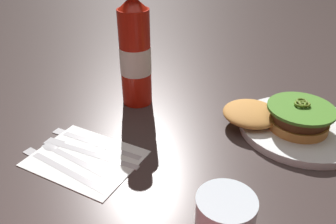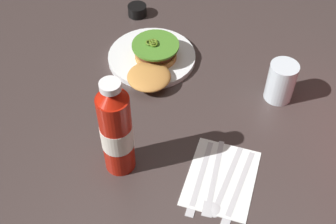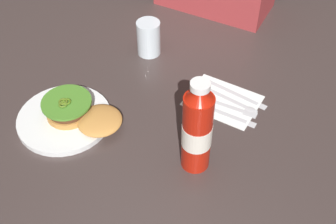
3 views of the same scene
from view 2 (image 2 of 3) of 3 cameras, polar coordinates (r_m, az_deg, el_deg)
The scene contains 11 objects.
ground_plane at distance 1.15m, azimuth 3.92°, elevation 2.90°, with size 3.00×3.00×0.00m, color #3C312F.
dinner_plate at distance 1.23m, azimuth -2.10°, elevation 7.11°, with size 0.24×0.24×0.02m, color white.
burger_sandwich at distance 1.18m, azimuth -1.92°, elevation 6.71°, with size 0.21×0.13×0.05m.
ketchup_bottle at distance 0.91m, azimuth -6.68°, elevation -2.45°, with size 0.07×0.07×0.25m.
water_glass at distance 1.13m, azimuth 14.36°, elevation 3.82°, with size 0.07×0.07×0.11m, color silver.
condiment_cup at distance 1.39m, azimuth -3.99°, elevation 12.94°, with size 0.06×0.06×0.03m, color black.
napkin at distance 0.98m, azimuth 6.87°, elevation -8.39°, with size 0.19×0.15×0.00m, color white.
steak_knife at distance 0.97m, azimuth 4.05°, elevation -8.89°, with size 0.20×0.02×0.00m.
fork_utensil at distance 0.97m, azimuth 5.87°, elevation -9.02°, with size 0.20×0.02×0.00m.
spoon_utensil at distance 0.96m, azimuth 7.16°, elevation -9.85°, with size 0.19×0.04×0.00m.
butter_knife at distance 0.97m, azimuth 8.93°, elevation -10.07°, with size 0.20×0.04×0.00m.
Camera 2 is at (0.80, 0.14, 0.82)m, focal length 47.27 mm.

